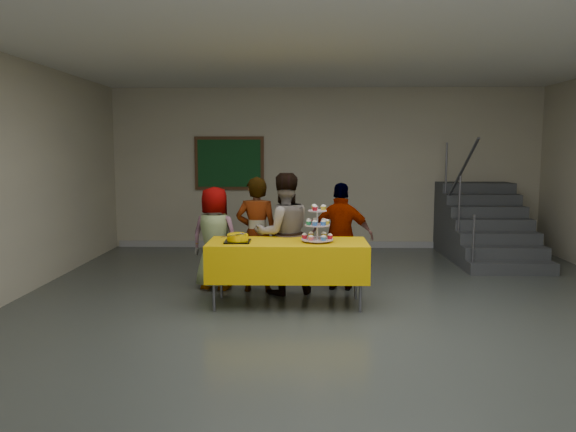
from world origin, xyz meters
name	(u,v)px	position (x,y,z in m)	size (l,w,h in m)	color
room_shell	(348,121)	(0.00, 0.02, 2.13)	(10.00, 10.04, 3.02)	#4C514C
bake_table	(288,259)	(-0.62, 0.99, 0.56)	(1.88, 0.78, 0.77)	#595960
cupcake_stand	(317,227)	(-0.27, 0.96, 0.94)	(0.38, 0.38, 0.44)	silver
bear_cake	(238,237)	(-1.20, 0.92, 0.83)	(0.32, 0.36, 0.12)	black
schoolchild_a	(215,238)	(-1.61, 1.77, 0.68)	(0.67, 0.43, 1.37)	slate
schoolchild_b	(257,234)	(-1.03, 1.64, 0.75)	(0.55, 0.36, 1.51)	slate
schoolchild_c	(283,234)	(-0.68, 1.53, 0.78)	(0.76, 0.59, 1.56)	slate
schoolchild_d	(342,236)	(0.08, 1.77, 0.71)	(0.83, 0.35, 1.42)	slate
staircase	(483,229)	(2.70, 4.13, 0.49)	(1.30, 2.40, 2.04)	#424447
noticeboard	(229,163)	(-1.81, 4.96, 1.60)	(1.30, 0.05, 1.00)	#472B16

